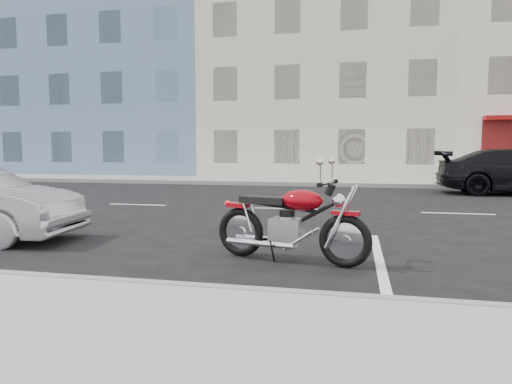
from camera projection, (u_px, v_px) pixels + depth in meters
ground at (368, 211)px, 10.91m from camera, size 120.00×120.00×0.00m
sidewalk_far at (248, 181)px, 20.42m from camera, size 80.00×3.40×0.15m
curb_far at (239, 183)px, 18.76m from camera, size 80.00×0.12×0.16m
bldg_blue at (138, 70)px, 29.10m from camera, size 12.00×12.00×13.00m
bldg_cream at (327, 76)px, 26.65m from camera, size 12.00×12.00×11.50m
motorcycle at (348, 229)px, 5.65m from camera, size 2.11×0.84×1.07m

